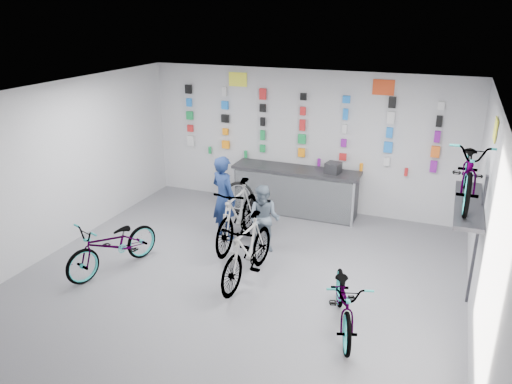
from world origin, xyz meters
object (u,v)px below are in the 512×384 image
at_px(bike_left, 113,245).
at_px(customer, 264,219).
at_px(bike_right, 345,299).
at_px(counter, 295,192).
at_px(bike_center, 248,250).
at_px(bike_service, 238,214).
at_px(clerk, 224,198).

xyz_separation_m(bike_left, customer, (2.08, 1.61, 0.16)).
bearing_deg(bike_right, counter, 99.26).
bearing_deg(customer, bike_right, -45.14).
height_order(bike_center, bike_right, bike_center).
height_order(bike_center, bike_service, bike_service).
xyz_separation_m(bike_center, bike_right, (1.73, -0.70, -0.10)).
distance_m(bike_left, bike_right, 3.95).
relative_size(bike_service, clerk, 1.21).
distance_m(bike_right, clerk, 3.46).
bearing_deg(clerk, bike_center, 154.16).
bearing_deg(bike_center, bike_service, 123.39).
bearing_deg(bike_center, counter, 95.90).
height_order(clerk, customer, clerk).
xyz_separation_m(counter, bike_service, (-0.53, -1.83, 0.11)).
bearing_deg(clerk, counter, -92.01).
bearing_deg(bike_left, bike_right, 15.32).
relative_size(counter, clerk, 1.66).
height_order(counter, clerk, clerk).
xyz_separation_m(bike_left, bike_right, (3.94, -0.18, -0.02)).
relative_size(counter, bike_center, 1.50).
relative_size(bike_service, customer, 1.59).
bearing_deg(clerk, bike_service, -178.21).
relative_size(clerk, customer, 1.31).
relative_size(bike_center, clerk, 1.11).
height_order(counter, bike_right, counter).
bearing_deg(bike_center, customer, 100.03).
bearing_deg(customer, counter, 89.17).
height_order(counter, bike_service, bike_service).
xyz_separation_m(counter, customer, (0.02, -1.91, 0.13)).
bearing_deg(customer, bike_left, -143.53).
height_order(bike_right, clerk, clerk).
relative_size(counter, bike_service, 1.37).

